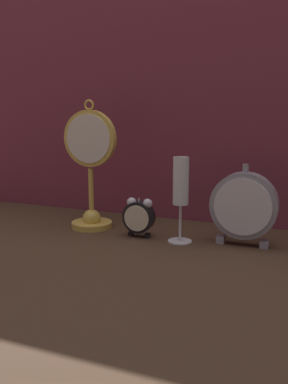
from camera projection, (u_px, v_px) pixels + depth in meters
The scene contains 6 objects.
ground_plane at pixel (131, 249), 1.02m from camera, with size 4.00×4.00×0.00m, color #422D1E.
fabric_backdrop_drape at pixel (176, 94), 1.25m from camera, with size 1.80×0.01×0.75m, color brown.
pocket_watch_on_stand at pixel (91, 174), 1.19m from camera, with size 0.16×0.11×0.36m.
alarm_clock_twin_bell at pixel (139, 216), 1.11m from camera, with size 0.08×0.03×0.10m.
mantel_clock_silver at pixel (244, 206), 1.04m from camera, with size 0.16×0.04×0.20m.
champagne_flute at pixel (181, 188), 1.06m from camera, with size 0.06×0.06×0.22m.
Camera 1 is at (0.40, -0.89, 0.33)m, focal length 40.00 mm.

